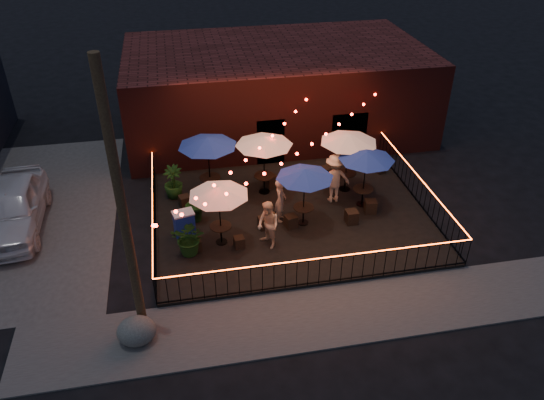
{
  "coord_description": "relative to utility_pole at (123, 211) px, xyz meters",
  "views": [
    {
      "loc": [
        -3.81,
        -14.05,
        11.37
      ],
      "look_at": [
        -0.82,
        1.5,
        1.17
      ],
      "focal_mm": 35.0,
      "sensor_mm": 36.0,
      "label": 1
    }
  ],
  "objects": [
    {
      "name": "bistro_chair_10",
      "position": [
        7.5,
        6.94,
        -3.59
      ],
      "size": [
        0.57,
        0.57,
        0.51
      ],
      "primitive_type": "cube",
      "rotation": [
        0.0,
        0.0,
        0.44
      ],
      "color": "black",
      "rests_on": "patio"
    },
    {
      "name": "bistro_chair_9",
      "position": [
        8.36,
        4.14,
        -3.6
      ],
      "size": [
        0.49,
        0.49,
        0.5
      ],
      "primitive_type": "cube",
      "rotation": [
        0.0,
        0.0,
        2.96
      ],
      "color": "black",
      "rests_on": "patio"
    },
    {
      "name": "bistro_chair_6",
      "position": [
        5.04,
        6.69,
        -3.6
      ],
      "size": [
        0.57,
        0.57,
        0.51
      ],
      "primitive_type": "cube",
      "rotation": [
        0.0,
        0.0,
        0.43
      ],
      "color": "black",
      "rests_on": "patio"
    },
    {
      "name": "fence_left",
      "position": [
        0.4,
        4.6,
        -3.34
      ],
      "size": [
        0.04,
        8.0,
        1.04
      ],
      "rotation": [
        0.0,
        0.0,
        1.57
      ],
      "color": "black",
      "rests_on": "patio"
    },
    {
      "name": "potted_shrub_b",
      "position": [
        1.93,
        4.88,
        -3.1
      ],
      "size": [
        1.01,
        0.92,
        1.5
      ],
      "primitive_type": "imported",
      "rotation": [
        0.0,
        0.0,
        0.37
      ],
      "color": "#0E360E",
      "rests_on": "patio"
    },
    {
      "name": "cafe_table_0",
      "position": [
        2.65,
        3.33,
        -1.79
      ],
      "size": [
        2.53,
        2.53,
        2.26
      ],
      "rotation": [
        0.0,
        0.0,
        0.28
      ],
      "color": "black",
      "rests_on": "patio"
    },
    {
      "name": "cafe_table_5",
      "position": [
        7.92,
        5.91,
        -1.6
      ],
      "size": [
        2.38,
        2.38,
        2.46
      ],
      "rotation": [
        0.0,
        0.0,
        0.07
      ],
      "color": "black",
      "rests_on": "patio"
    },
    {
      "name": "brick_building",
      "position": [
        6.4,
        12.59,
        -2.0
      ],
      "size": [
        14.0,
        8.0,
        4.0
      ],
      "color": "#39120F",
      "rests_on": "ground"
    },
    {
      "name": "car_white",
      "position": [
        -4.58,
        5.87,
        -3.14
      ],
      "size": [
        2.17,
        5.1,
        1.72
      ],
      "primitive_type": "imported",
      "rotation": [
        0.0,
        0.0,
        0.03
      ],
      "color": "silver",
      "rests_on": "ground"
    },
    {
      "name": "festoon_lights",
      "position": [
        4.39,
        4.3,
        -1.48
      ],
      "size": [
        10.02,
        8.72,
        1.32
      ],
      "color": "red",
      "rests_on": "ground"
    },
    {
      "name": "patron_a",
      "position": [
        4.93,
        4.3,
        -3.01
      ],
      "size": [
        0.55,
        0.69,
        1.67
      ],
      "primitive_type": "imported",
      "rotation": [
        0.0,
        0.0,
        1.3
      ],
      "color": "tan",
      "rests_on": "patio"
    },
    {
      "name": "bistro_chair_11",
      "position": [
        9.83,
        6.93,
        -3.64
      ],
      "size": [
        0.42,
        0.42,
        0.41
      ],
      "primitive_type": "cube",
      "rotation": [
        0.0,
        0.0,
        3.39
      ],
      "color": "black",
      "rests_on": "patio"
    },
    {
      "name": "patron_b",
      "position": [
        4.21,
        2.83,
        -2.98
      ],
      "size": [
        0.95,
        1.04,
        1.74
      ],
      "primitive_type": "imported",
      "rotation": [
        0.0,
        0.0,
        -1.15
      ],
      "color": "#D6B08D",
      "rests_on": "patio"
    },
    {
      "name": "fence_right",
      "position": [
        10.4,
        4.6,
        -3.34
      ],
      "size": [
        0.04,
        8.0,
        1.04
      ],
      "rotation": [
        0.0,
        0.0,
        1.57
      ],
      "color": "black",
      "rests_on": "patio"
    },
    {
      "name": "bistro_chair_4",
      "position": [
        4.25,
        3.88,
        -3.62
      ],
      "size": [
        0.44,
        0.44,
        0.46
      ],
      "primitive_type": "cube",
      "rotation": [
        0.0,
        0.0,
        0.16
      ],
      "color": "black",
      "rests_on": "patio"
    },
    {
      "name": "cafe_table_2",
      "position": [
        5.71,
        3.92,
        -1.79
      ],
      "size": [
        2.15,
        2.15,
        2.25
      ],
      "rotation": [
        0.0,
        0.0,
        -0.06
      ],
      "color": "black",
      "rests_on": "patio"
    },
    {
      "name": "ground",
      "position": [
        5.4,
        2.6,
        -4.0
      ],
      "size": [
        110.0,
        110.0,
        0.0
      ],
      "primitive_type": "plane",
      "color": "black",
      "rests_on": "ground"
    },
    {
      "name": "bistro_chair_8",
      "position": [
        7.45,
        3.62,
        -3.6
      ],
      "size": [
        0.44,
        0.44,
        0.5
      ],
      "primitive_type": "cube",
      "rotation": [
        0.0,
        0.0,
        0.04
      ],
      "color": "black",
      "rests_on": "patio"
    },
    {
      "name": "bistro_chair_2",
      "position": [
        1.53,
        5.87,
        -3.62
      ],
      "size": [
        0.47,
        0.47,
        0.45
      ],
      "primitive_type": "cube",
      "rotation": [
        0.0,
        0.0,
        0.28
      ],
      "color": "black",
      "rests_on": "patio"
    },
    {
      "name": "cafe_table_1",
      "position": [
        2.59,
        6.57,
        -1.58
      ],
      "size": [
        2.6,
        2.6,
        2.49
      ],
      "rotation": [
        0.0,
        0.0,
        0.17
      ],
      "color": "black",
      "rests_on": "patio"
    },
    {
      "name": "bistro_chair_7",
      "position": [
        6.06,
        6.98,
        -3.59
      ],
      "size": [
        0.55,
        0.55,
        0.51
      ],
      "primitive_type": "cube",
      "rotation": [
        0.0,
        0.0,
        2.8
      ],
      "color": "black",
      "rests_on": "patio"
    },
    {
      "name": "sidewalk",
      "position": [
        5.4,
        -0.65,
        -3.98
      ],
      "size": [
        18.0,
        2.5,
        0.05
      ],
      "primitive_type": "cube",
      "color": "#43413E",
      "rests_on": "ground"
    },
    {
      "name": "patio",
      "position": [
        5.4,
        4.6,
        -3.92
      ],
      "size": [
        10.0,
        8.0,
        0.15
      ],
      "primitive_type": "cube",
      "color": "black",
      "rests_on": "ground"
    },
    {
      "name": "bistro_chair_0",
      "position": [
        1.76,
        3.06,
        -3.64
      ],
      "size": [
        0.36,
        0.36,
        0.43
      ],
      "primitive_type": "cube",
      "rotation": [
        0.0,
        0.0,
        0.0
      ],
      "color": "black",
      "rests_on": "patio"
    },
    {
      "name": "potted_shrub_a",
      "position": [
        1.58,
        2.92,
        -3.22
      ],
      "size": [
        1.42,
        1.33,
        1.26
      ],
      "primitive_type": "imported",
      "rotation": [
        0.0,
        0.0,
        -0.37
      ],
      "color": "#153B12",
      "rests_on": "patio"
    },
    {
      "name": "fence_front",
      "position": [
        5.4,
        0.6,
        -3.34
      ],
      "size": [
        10.0,
        0.04,
        1.04
      ],
      "color": "black",
      "rests_on": "patio"
    },
    {
      "name": "cooler",
      "position": [
        1.43,
        4.01,
        -3.36
      ],
      "size": [
        0.82,
        0.66,
        0.96
      ],
      "rotation": [
        0.0,
        0.0,
        0.21
      ],
      "color": "#1833A1",
      "rests_on": "patio"
    },
    {
      "name": "patron_c",
      "position": [
        7.21,
        5.2,
        -2.86
      ],
      "size": [
        1.3,
        0.78,
        1.97
      ],
      "primitive_type": "imported",
      "rotation": [
        0.0,
        0.0,
        3.18
      ],
      "color": "#E1AA92",
      "rests_on": "patio"
    },
    {
      "name": "cafe_table_4",
      "position": [
        8.23,
        4.7,
        -1.75
      ],
      "size": [
        2.63,
        2.63,
        2.3
      ],
      "rotation": [
        0.0,
        0.0,
        -0.32
      ],
      "color": "black",
      "rests_on": "patio"
    },
    {
      "name": "potted_shrub_c",
      "position": [
        1.16,
        6.65,
        -3.18
      ],
      "size": [
        0.96,
        0.96,
        1.33
      ],
      "primitive_type": "imported",
      "rotation": [
        0.0,
        0.0,
        -0.36
      ],
      "color": "#184111",
      "rests_on": "patio"
    },
    {
      "name": "bistro_chair_1",
      "position": [
        3.22,
        2.95,
        -3.65
      ],
      "size": [
        0.38,
        0.38,
        0.4
      ],
      "primitive_type": "cube",
      "rotation": [
        0.0,
        0.0,
        3.28
      ],
      "color": "black",
      "rests_on": "patio"
    },
    {
      "name": "bistro_chair_3",
      "position": [
        2.48,
        6.29,
        -3.65
      ],
      "size": [
        0.39,
        0.39,
        0.41
      ],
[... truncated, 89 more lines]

